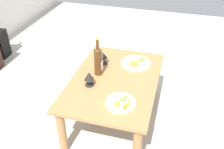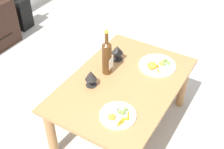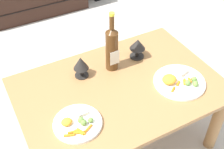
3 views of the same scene
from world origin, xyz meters
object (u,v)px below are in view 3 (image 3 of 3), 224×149
object	(u,v)px
wine_bottle	(112,47)
goblet_right	(138,45)
dining_table	(120,97)
goblet_left	(81,64)
dinner_plate_right	(179,81)
dinner_plate_left	(78,123)

from	to	relation	value
wine_bottle	goblet_right	world-z (taller)	wine_bottle
dining_table	goblet_right	world-z (taller)	goblet_right
goblet_left	dinner_plate_right	xyz separation A→B (m)	(0.45, -0.31, -0.07)
dining_table	dinner_plate_right	xyz separation A→B (m)	(0.30, -0.13, 0.10)
dining_table	wine_bottle	xyz separation A→B (m)	(0.04, 0.17, 0.23)
goblet_right	dinner_plate_left	distance (m)	0.62
wine_bottle	goblet_right	size ratio (longest dim) A/B	2.90
dinner_plate_left	dinner_plate_right	size ratio (longest dim) A/B	0.83
goblet_left	wine_bottle	bearing A→B (deg)	-5.74
wine_bottle	goblet_left	world-z (taller)	wine_bottle
dinner_plate_right	dining_table	bearing A→B (deg)	156.92
goblet_left	dining_table	bearing A→B (deg)	-51.65
wine_bottle	dinner_plate_left	distance (m)	0.48
dinner_plate_left	goblet_right	bearing A→B (deg)	30.57
dining_table	dinner_plate_left	size ratio (longest dim) A/B	4.63
dining_table	dinner_plate_left	bearing A→B (deg)	-156.95
wine_bottle	dinner_plate_right	size ratio (longest dim) A/B	1.27
goblet_right	dinner_plate_left	size ratio (longest dim) A/B	0.53
dinner_plate_left	dinner_plate_right	distance (m)	0.61
goblet_right	goblet_left	bearing A→B (deg)	180.00
goblet_right	dinner_plate_right	size ratio (longest dim) A/B	0.44
wine_bottle	dining_table	bearing A→B (deg)	-103.53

